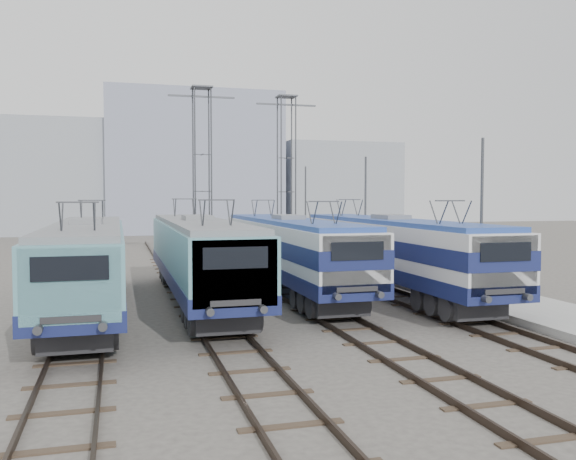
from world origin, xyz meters
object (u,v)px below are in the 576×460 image
at_px(locomotive_center_left, 198,253).
at_px(mast_mid, 365,216).
at_px(catenary_tower_west, 202,167).
at_px(mast_rear, 305,211).
at_px(mast_front, 481,225).
at_px(catenary_tower_east, 286,170).
at_px(locomotive_far_right, 392,248).
at_px(locomotive_far_left, 87,259).
at_px(locomotive_center_right, 289,247).
at_px(safety_cone, 491,297).

distance_m(locomotive_center_left, mast_mid, 13.19).
height_order(catenary_tower_west, mast_rear, catenary_tower_west).
distance_m(locomotive_center_left, mast_front, 11.86).
distance_m(mast_mid, mast_rear, 12.00).
relative_size(catenary_tower_east, mast_mid, 1.71).
distance_m(locomotive_far_right, mast_rear, 19.73).
distance_m(mast_front, mast_mid, 12.00).
bearing_deg(locomotive_center_left, mast_rear, 60.76).
height_order(locomotive_far_left, locomotive_far_right, locomotive_far_right).
height_order(locomotive_center_right, mast_front, mast_front).
bearing_deg(safety_cone, mast_front, 142.01).
height_order(locomotive_center_right, locomotive_far_right, locomotive_far_right).
height_order(catenary_tower_west, mast_mid, catenary_tower_west).
relative_size(locomotive_far_right, catenary_tower_east, 1.47).
distance_m(locomotive_far_left, catenary_tower_west, 18.52).
bearing_deg(mast_mid, catenary_tower_west, 137.07).
relative_size(locomotive_center_left, locomotive_center_right, 1.02).
relative_size(mast_mid, mast_rear, 1.00).
bearing_deg(locomotive_far_right, safety_cone, -64.88).
bearing_deg(locomotive_center_left, mast_front, -23.05).
relative_size(mast_rear, safety_cone, 12.63).
xyz_separation_m(locomotive_far_left, mast_mid, (15.35, 8.67, 1.31)).
height_order(locomotive_center_right, catenary_tower_east, catenary_tower_east).
xyz_separation_m(catenary_tower_west, mast_front, (8.60, -20.00, -3.14)).
distance_m(locomotive_far_left, mast_mid, 17.68).
distance_m(locomotive_center_right, mast_front, 8.94).
bearing_deg(catenary_tower_west, locomotive_center_right, -80.76).
xyz_separation_m(locomotive_far_left, safety_cone, (15.68, -3.59, -1.61)).
height_order(mast_mid, mast_rear, same).
height_order(locomotive_center_left, catenary_tower_west, catenary_tower_west).
distance_m(locomotive_center_right, safety_cone, 9.42).
distance_m(locomotive_far_left, mast_front, 15.76).
bearing_deg(locomotive_far_right, locomotive_far_left, -175.51).
bearing_deg(catenary_tower_west, catenary_tower_east, 17.10).
relative_size(locomotive_far_right, mast_mid, 2.52).
relative_size(locomotive_far_left, locomotive_far_right, 0.99).
relative_size(locomotive_far_left, mast_mid, 2.50).
relative_size(mast_mid, safety_cone, 12.63).
relative_size(locomotive_center_right, catenary_tower_west, 1.46).
distance_m(locomotive_far_right, catenary_tower_east, 18.15).
distance_m(catenary_tower_west, catenary_tower_east, 6.80).
bearing_deg(locomotive_far_right, mast_rear, 84.61).
bearing_deg(locomotive_center_right, mast_mid, 42.58).
distance_m(locomotive_far_right, safety_cone, 5.41).
bearing_deg(mast_rear, catenary_tower_east, -136.40).
bearing_deg(locomotive_far_right, mast_mid, 76.33).
height_order(mast_rear, safety_cone, mast_rear).
distance_m(mast_mid, safety_cone, 12.61).
xyz_separation_m(locomotive_far_right, catenary_tower_west, (-6.75, 15.60, 4.39)).
height_order(locomotive_far_right, mast_mid, mast_mid).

